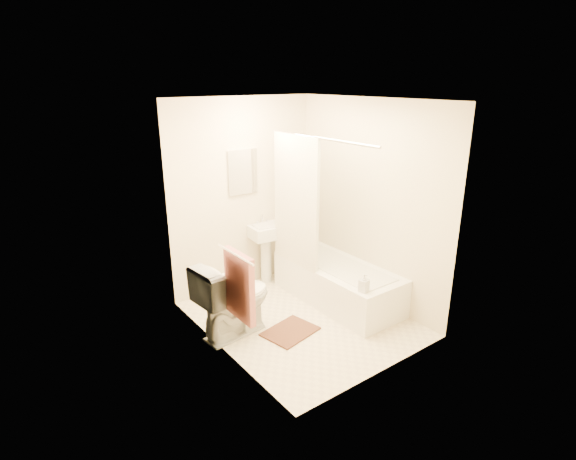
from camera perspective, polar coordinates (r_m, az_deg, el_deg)
floor at (r=5.20m, az=1.68°, el=-11.22°), size 2.40×2.40×0.00m
ceiling at (r=4.51m, az=1.97°, el=16.24°), size 2.40×2.40×0.00m
wall_back at (r=5.67m, az=-5.75°, el=4.40°), size 2.00×0.02×2.40m
wall_left at (r=4.20m, az=-8.96°, el=-0.92°), size 0.02×2.40×2.40m
wall_right at (r=5.37m, az=10.23°, el=3.38°), size 0.02×2.40×2.40m
mirror at (r=5.58m, az=-5.75°, el=7.34°), size 0.40×0.03×0.55m
curtain_rod at (r=4.81m, az=4.02°, el=11.58°), size 0.03×1.70×0.03m
shower_curtain at (r=5.27m, az=1.00°, el=3.60°), size 0.04×0.80×1.55m
towel_bar at (r=4.05m, az=-6.72°, el=-3.11°), size 0.02×0.60×0.02m
towel at (r=4.19m, az=-6.19°, el=-7.08°), size 0.06×0.45×0.66m
toilet_paper at (r=4.52m, az=-8.57°, el=-6.31°), size 0.11×0.12×0.12m
toilet at (r=4.78m, az=-6.90°, el=-8.67°), size 0.88×0.55×0.82m
sink at (r=5.92m, az=-2.74°, el=-2.71°), size 0.47×0.39×0.87m
bathtub at (r=5.53m, az=6.30°, el=-6.68°), size 0.72×1.65×0.46m
bath_mat at (r=4.95m, az=0.28°, el=-12.75°), size 0.62×0.52×0.02m
soap_bottle at (r=4.80m, az=9.63°, el=-6.64°), size 0.11×0.11×0.20m
scrub_brush at (r=5.85m, az=1.92°, el=-2.43°), size 0.07×0.19×0.04m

